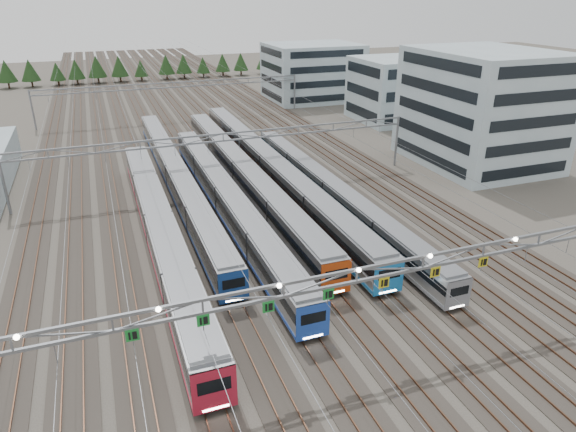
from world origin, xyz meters
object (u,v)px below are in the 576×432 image
object	(u,v)px
train_a	(160,228)
train_f	(331,192)
depot_bldg_mid	(391,90)
train_c	(227,199)
train_b	(176,175)
gantry_far	(173,89)
depot_bldg_south	(481,108)
depot_bldg_north	(312,72)
train_e	(270,166)
gantry_mid	(223,144)
gantry_near	(357,279)
train_d	(243,173)

from	to	relation	value
train_a	train_f	xyz separation A→B (m)	(22.50, 4.04, -0.31)
train_f	depot_bldg_mid	size ratio (longest dim) A/B	3.29
train_c	train_b	bearing A→B (deg)	111.82
gantry_far	depot_bldg_south	distance (m)	63.25
gantry_far	depot_bldg_north	size ratio (longest dim) A/B	2.56
depot_bldg_south	train_e	bearing A→B (deg)	174.87
train_a	gantry_mid	distance (m)	19.82
train_b	gantry_near	world-z (taller)	gantry_near
train_e	gantry_far	world-z (taller)	gantry_far
gantry_near	depot_bldg_mid	xyz separation A→B (m)	(43.39, 67.71, -0.61)
train_c	gantry_far	bearing A→B (deg)	87.65
train_c	depot_bldg_south	bearing A→B (deg)	8.99
train_e	depot_bldg_north	bearing A→B (deg)	61.40
train_e	train_b	bearing A→B (deg)	174.48
depot_bldg_mid	gantry_far	bearing A→B (deg)	158.11
train_a	gantry_far	size ratio (longest dim) A/B	0.95
train_a	gantry_near	size ratio (longest dim) A/B	0.95
depot_bldg_north	depot_bldg_south	bearing A→B (deg)	-85.52
gantry_far	train_b	bearing A→B (deg)	-98.79
train_a	train_e	world-z (taller)	train_a
train_b	gantry_near	distance (m)	42.31
train_e	gantry_mid	size ratio (longest dim) A/B	1.21
train_a	gantry_far	bearing A→B (deg)	79.51
gantry_near	depot_bldg_north	bearing A→B (deg)	68.90
gantry_mid	train_c	bearing A→B (deg)	-102.82
train_d	gantry_mid	distance (m)	4.92
train_c	depot_bldg_south	world-z (taller)	depot_bldg_south
train_e	depot_bldg_north	distance (m)	62.43
train_c	train_e	size ratio (longest dim) A/B	0.82
train_f	depot_bldg_north	world-z (taller)	depot_bldg_north
train_f	train_d	bearing A→B (deg)	130.82
train_a	depot_bldg_north	distance (m)	85.30
train_d	depot_bldg_north	xyz separation A→B (m)	(34.30, 56.04, 4.63)
train_c	depot_bldg_south	xyz separation A→B (m)	(43.32, 6.86, 6.73)
train_b	gantry_far	distance (m)	44.38
depot_bldg_north	gantry_mid	bearing A→B (deg)	-123.74
train_d	gantry_far	size ratio (longest dim) A/B	1.10
train_f	gantry_near	bearing A→B (deg)	-111.71
train_d	train_b	bearing A→B (deg)	163.45
train_a	depot_bldg_south	xyz separation A→B (m)	(52.32, 12.75, 6.63)
train_a	train_b	distance (m)	17.72
train_c	gantry_near	bearing A→B (deg)	-85.83
gantry_far	train_a	bearing A→B (deg)	-100.49
train_c	depot_bldg_north	size ratio (longest dim) A/B	2.52
train_e	train_d	bearing A→B (deg)	-163.08
depot_bldg_north	gantry_far	bearing A→B (deg)	-165.12
gantry_mid	gantry_far	distance (m)	45.00
train_c	gantry_far	world-z (taller)	gantry_far
train_b	gantry_far	size ratio (longest dim) A/B	1.12
train_a	train_f	distance (m)	22.86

